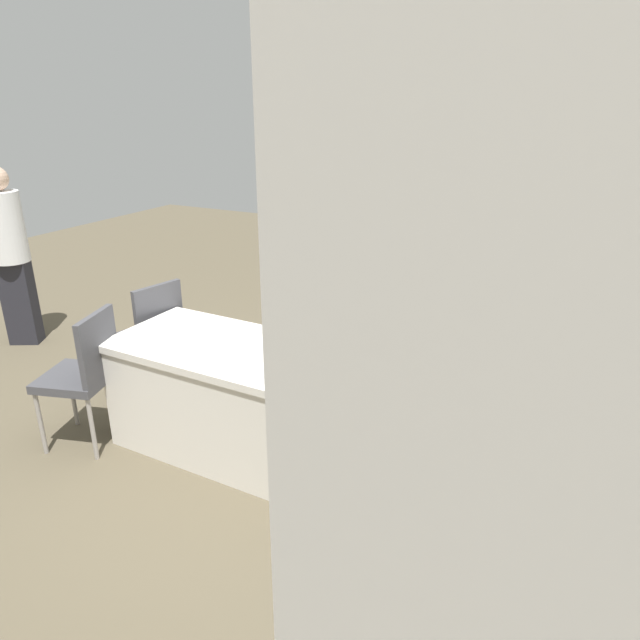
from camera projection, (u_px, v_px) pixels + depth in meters
The scene contains 11 objects.
ground_plane at pixel (283, 444), 4.05m from camera, with size 14.40×14.40×0.00m, color brown.
table_foreground at pixel (433, 313), 5.42m from camera, with size 1.57×1.06×0.77m.
table_mid_left at pixel (238, 398), 3.88m from camera, with size 1.74×0.86×0.77m.
chair_near_front at pixel (151, 331), 4.52m from camera, with size 0.52×0.52×0.97m.
chair_tucked_left at pixel (84, 370), 3.88m from camera, with size 0.55×0.55×0.98m.
chair_tucked_right at pixel (343, 284), 5.70m from camera, with size 0.46×0.46×0.97m.
chair_aisle at pixel (444, 255), 6.70m from camera, with size 0.52×0.52×0.97m.
person_presenter at pixel (9, 248), 5.40m from camera, with size 0.46×0.46×1.71m.
laptop_silver at pixel (446, 271), 5.25m from camera, with size 0.40×0.38×0.21m.
yarn_ball at pixel (398, 265), 5.40m from camera, with size 0.10×0.10×0.10m, color #3F5999.
scissors_red at pixel (482, 274), 5.27m from camera, with size 0.18×0.04×0.01m, color red.
Camera 1 is at (-1.80, 2.96, 2.29)m, focal length 32.18 mm.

